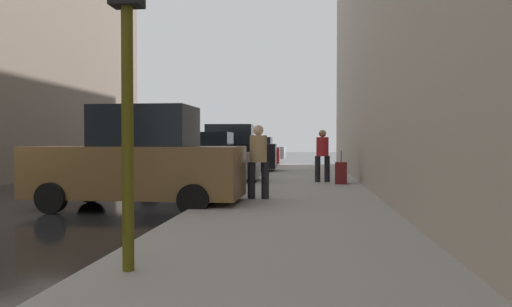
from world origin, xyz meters
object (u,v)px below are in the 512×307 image
parked_gray_coupe (198,160)px  traffic_light (127,16)px  parked_bronze_suv (139,162)px  pedestrian_in_tan_coat (258,158)px  parked_black_suv (227,151)px  parked_red_hatchback (244,152)px  rolling_suitcase (341,173)px  parked_silver_sedan (256,150)px  fire_hydrant (230,182)px  pedestrian_in_red_jacket (322,153)px

parked_gray_coupe → traffic_light: size_ratio=1.18×
parked_bronze_suv → pedestrian_in_tan_coat: size_ratio=2.71×
parked_bronze_suv → pedestrian_in_tan_coat: (2.55, 0.88, 0.07)m
parked_black_suv → pedestrian_in_tan_coat: parked_black_suv is taller
parked_red_hatchback → traffic_light: traffic_light is taller
parked_gray_coupe → pedestrian_in_tan_coat: 5.68m
traffic_light → rolling_suitcase: (2.88, 10.94, -2.27)m
parked_black_suv → parked_silver_sedan: parked_black_suv is taller
parked_bronze_suv → fire_hydrant: size_ratio=6.58×
parked_bronze_suv → parked_silver_sedan: 25.10m
parked_black_suv → pedestrian_in_tan_coat: (2.55, -10.99, 0.07)m
parked_gray_coupe → parked_black_suv: (-0.00, 5.92, 0.18)m
parked_black_suv → rolling_suitcase: parked_black_suv is taller
pedestrian_in_red_jacket → rolling_suitcase: (0.57, -0.60, -0.61)m
parked_red_hatchback → pedestrian_in_red_jacket: bearing=-71.5°
parked_gray_coupe → rolling_suitcase: size_ratio=4.07×
pedestrian_in_red_jacket → pedestrian_in_tan_coat: (-1.62, -4.99, 0.00)m
parked_gray_coupe → traffic_light: bearing=-80.9°
parked_red_hatchback → parked_silver_sedan: 6.79m
parked_silver_sedan → parked_bronze_suv: bearing=-90.0°
rolling_suitcase → traffic_light: bearing=-104.8°
parked_silver_sedan → pedestrian_in_red_jacket: 19.67m
parked_red_hatchback → traffic_light: bearing=-85.6°
parked_bronze_suv → traffic_light: bearing=-71.9°
traffic_light → rolling_suitcase: traffic_light is taller
parked_gray_coupe → parked_black_suv: 5.93m
parked_gray_coupe → parked_black_suv: size_ratio=0.91×
parked_black_suv → fire_hydrant: 10.61m
parked_silver_sedan → rolling_suitcase: size_ratio=4.09×
parked_bronze_suv → rolling_suitcase: size_ratio=4.45×
traffic_light → pedestrian_in_tan_coat: (0.69, 6.55, -1.65)m
parked_bronze_suv → pedestrian_in_red_jacket: parked_bronze_suv is taller
pedestrian_in_tan_coat → rolling_suitcase: (2.19, 4.39, -0.61)m
parked_gray_coupe → pedestrian_in_tan_coat: (2.55, -5.07, 0.26)m
traffic_light → pedestrian_in_tan_coat: size_ratio=2.11×
pedestrian_in_red_jacket → traffic_light: bearing=-101.3°
parked_bronze_suv → traffic_light: traffic_light is taller
fire_hydrant → rolling_suitcase: 4.83m
fire_hydrant → parked_gray_coupe: bearing=111.8°
traffic_light → rolling_suitcase: size_ratio=3.46×
parked_red_hatchback → pedestrian_in_red_jacket: pedestrian_in_red_jacket is taller
traffic_light → parked_red_hatchback: bearing=94.4°
traffic_light → parked_bronze_suv: bearing=108.1°
traffic_light → fire_hydrant: bearing=90.4°
parked_gray_coupe → parked_black_suv: parked_black_suv is taller
parked_red_hatchback → fire_hydrant: size_ratio=6.03×
fire_hydrant → rolling_suitcase: (2.93, 3.84, -0.01)m
parked_bronze_suv → parked_red_hatchback: parked_bronze_suv is taller
parked_gray_coupe → fire_hydrant: parked_gray_coupe is taller
parked_black_suv → traffic_light: size_ratio=1.29×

